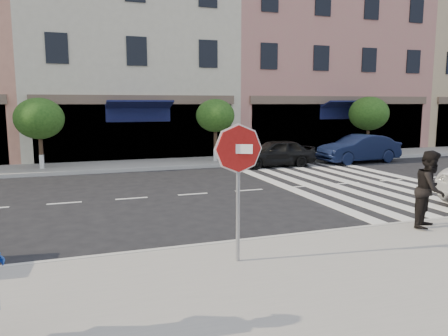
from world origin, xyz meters
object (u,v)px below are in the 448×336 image
Objects in this scene: walker at (430,189)px; car_far_right at (359,149)px; stop_sign at (238,162)px; car_far_mid at (275,153)px.

car_far_right is (5.96, 10.78, -0.34)m from walker.
stop_sign is 0.58× the size of car_far_right.
stop_sign is 15.81m from car_far_right.
stop_sign is 1.40× the size of walker.
walker reaches higher than car_far_mid.
car_far_mid is at bearing -95.66° from car_far_right.
car_far_right is at bearing 27.85° from walker.
walker reaches higher than car_far_right.
stop_sign is 0.65× the size of car_far_mid.
stop_sign reaches higher than car_far_mid.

